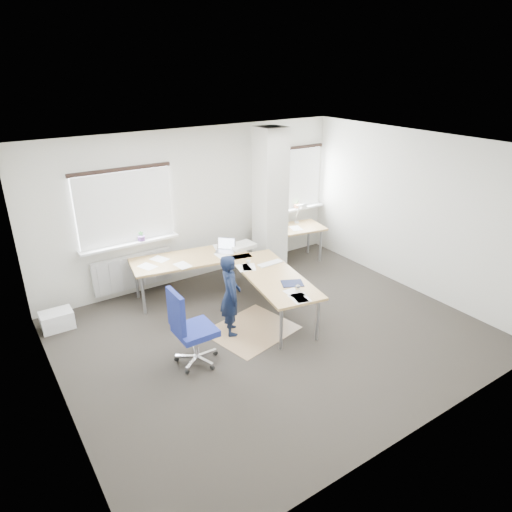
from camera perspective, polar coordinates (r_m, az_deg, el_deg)
ground at (r=7.08m, az=2.20°, el=-9.69°), size 6.00×6.00×0.00m
room_shell at (r=6.75m, az=1.43°, el=5.12°), size 6.04×5.04×2.82m
floor_mat at (r=7.16m, az=-0.54°, el=-9.21°), size 1.41×1.27×0.01m
white_crate at (r=7.78m, az=-23.61°, el=-7.35°), size 0.48×0.34×0.28m
desk_main at (r=7.57m, az=-2.91°, el=-1.41°), size 2.40×2.98×0.96m
desk_side at (r=9.28m, az=4.22°, el=3.26°), size 1.50×0.93×1.22m
task_chair at (r=6.34m, az=-7.86°, el=-10.75°), size 0.63×0.62×1.16m
person at (r=6.81m, az=-3.21°, el=-4.88°), size 0.45×0.55×1.28m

